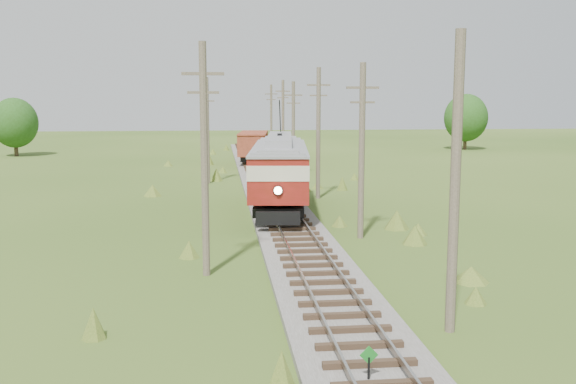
{
  "coord_description": "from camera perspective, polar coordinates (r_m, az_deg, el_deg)",
  "views": [
    {
      "loc": [
        -3.68,
        -12.66,
        6.85
      ],
      "look_at": [
        0.0,
        20.95,
        1.95
      ],
      "focal_mm": 40.0,
      "sensor_mm": 36.0,
      "label": 1
    }
  ],
  "objects": [
    {
      "name": "tree_mid_b",
      "position": [
        91.15,
        15.54,
        6.38
      ],
      "size": [
        5.88,
        5.88,
        7.57
      ],
      "color": "#38281C",
      "rests_on": "ground"
    },
    {
      "name": "utility_pole_r_6",
      "position": [
        82.98,
        -1.5,
        6.61
      ],
      "size": [
        1.6,
        0.3,
        8.7
      ],
      "color": "brown",
      "rests_on": "ground"
    },
    {
      "name": "utility_pole_l_b",
      "position": [
        52.72,
        -7.17,
        5.55
      ],
      "size": [
        1.6,
        0.3,
        8.6
      ],
      "color": "brown",
      "rests_on": "ground"
    },
    {
      "name": "utility_pole_r_5",
      "position": [
        70.06,
        -0.45,
        6.4
      ],
      "size": [
        1.6,
        0.3,
        8.9
      ],
      "color": "brown",
      "rests_on": "ground"
    },
    {
      "name": "gravel_pile",
      "position": [
        62.06,
        -0.29,
        2.37
      ],
      "size": [
        2.82,
        3.0,
        1.03
      ],
      "color": "gray",
      "rests_on": "ground"
    },
    {
      "name": "gondola",
      "position": [
        67.26,
        -3.11,
        4.2
      ],
      "size": [
        3.71,
        8.87,
        2.86
      ],
      "rotation": [
        0.0,
        0.0,
        -0.11
      ],
      "color": "black",
      "rests_on": "ground"
    },
    {
      "name": "tree_mid_a",
      "position": [
        84.3,
        -23.13,
        5.67
      ],
      "size": [
        5.46,
        5.46,
        7.03
      ],
      "color": "#38281C",
      "rests_on": "ground"
    },
    {
      "name": "switch_marker",
      "position": [
        15.86,
        7.19,
        -14.91
      ],
      "size": [
        0.45,
        0.06,
        1.08
      ],
      "color": "black",
      "rests_on": "ground"
    },
    {
      "name": "utility_pole_r_1",
      "position": [
        19.08,
        14.63,
        0.6
      ],
      "size": [
        0.3,
        0.3,
        8.8
      ],
      "color": "brown",
      "rests_on": "ground"
    },
    {
      "name": "railbed_main",
      "position": [
        47.28,
        -1.72,
        0.16
      ],
      "size": [
        3.6,
        96.0,
        0.57
      ],
      "color": "#605B54",
      "rests_on": "ground"
    },
    {
      "name": "utility_pole_r_4",
      "position": [
        57.11,
        0.48,
        5.72
      ],
      "size": [
        1.6,
        0.3,
        8.4
      ],
      "color": "brown",
      "rests_on": "ground"
    },
    {
      "name": "utility_pole_l_a",
      "position": [
        24.77,
        -7.44,
        3.03
      ],
      "size": [
        1.6,
        0.3,
        9.0
      ],
      "color": "brown",
      "rests_on": "ground"
    },
    {
      "name": "utility_pole_r_2",
      "position": [
        31.54,
        6.57,
        3.79
      ],
      "size": [
        1.6,
        0.3,
        8.6
      ],
      "color": "brown",
      "rests_on": "ground"
    },
    {
      "name": "utility_pole_r_3",
      "position": [
        44.26,
        2.71,
        5.37
      ],
      "size": [
        1.6,
        0.3,
        9.0
      ],
      "color": "brown",
      "rests_on": "ground"
    },
    {
      "name": "streetcar",
      "position": [
        38.57,
        -0.74,
        2.3
      ],
      "size": [
        4.63,
        13.81,
        6.25
      ],
      "rotation": [
        0.0,
        0.0,
        -0.11
      ],
      "color": "black",
      "rests_on": "ground"
    }
  ]
}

